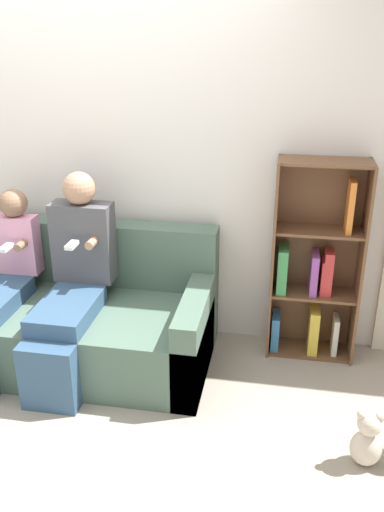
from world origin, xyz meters
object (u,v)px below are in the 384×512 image
(couch, at_px, (78,318))
(child_seated, at_px, (1,286))
(teddy_bear, at_px, (367,440))
(bookshelf, at_px, (314,270))
(adult_seated, at_px, (73,278))

(couch, xyz_separation_m, child_seated, (-0.43, -0.14, 0.26))
(couch, xyz_separation_m, teddy_bear, (1.76, -0.69, -0.13))
(couch, distance_m, teddy_bear, 1.90)
(bookshelf, distance_m, teddy_bear, 1.15)
(adult_seated, xyz_separation_m, teddy_bear, (1.73, -0.59, -0.46))
(bookshelf, bearing_deg, teddy_bear, -75.40)
(couch, bearing_deg, teddy_bear, -21.48)
(child_seated, bearing_deg, bookshelf, 13.96)
(couch, relative_size, bookshelf, 1.33)
(child_seated, xyz_separation_m, bookshelf, (1.92, 0.48, 0.05))
(couch, height_order, teddy_bear, couch)
(couch, xyz_separation_m, bookshelf, (1.50, 0.34, 0.31))
(child_seated, height_order, bookshelf, bookshelf)
(adult_seated, relative_size, child_seated, 1.13)
(adult_seated, distance_m, child_seated, 0.47)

